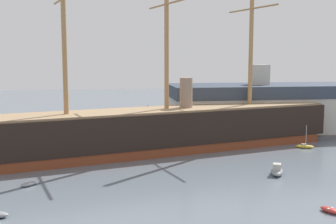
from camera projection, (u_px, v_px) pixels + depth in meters
tall_ship at (167, 129)px, 73.97m from camera, size 72.70×26.26×35.75m
dinghy_mid_right at (330, 210)px, 44.99m from camera, size 1.93×2.54×0.55m
dinghy_alongside_bow at (28, 184)px, 54.22m from camera, size 2.20×2.08×0.50m
motorboat_alongside_stern at (277, 171)px, 59.38m from camera, size 3.04×4.19×1.63m
sailboat_far_right at (305, 146)px, 76.60m from camera, size 3.30×2.25×4.17m
sailboat_distant_centre at (149, 137)px, 84.10m from camera, size 5.56×3.57×6.98m
dockside_warehouse_right at (283, 109)px, 90.33m from camera, size 51.45×16.83×14.55m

